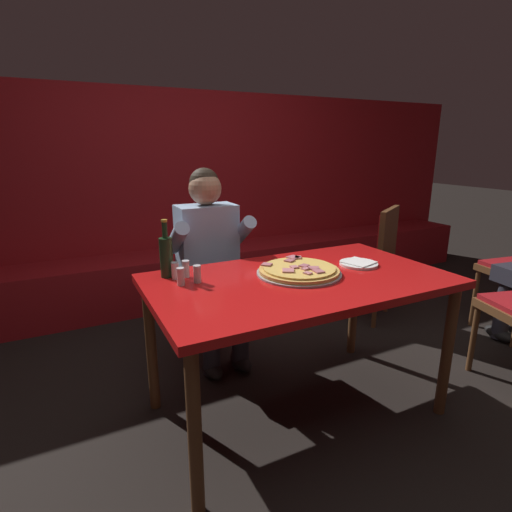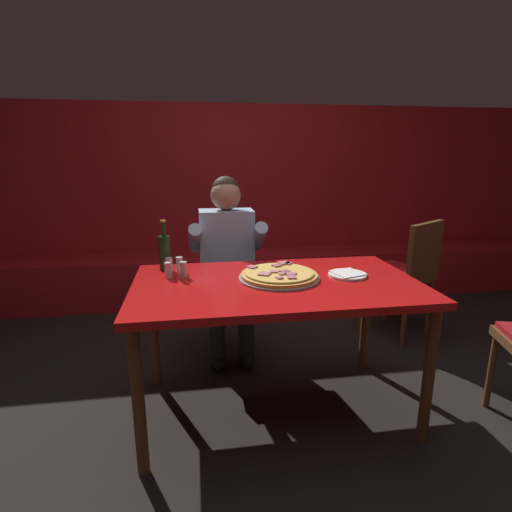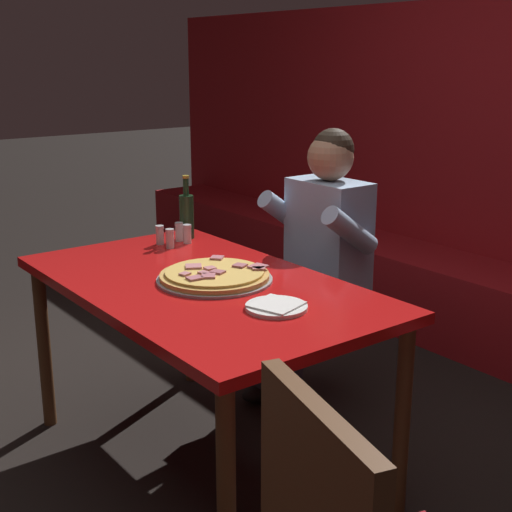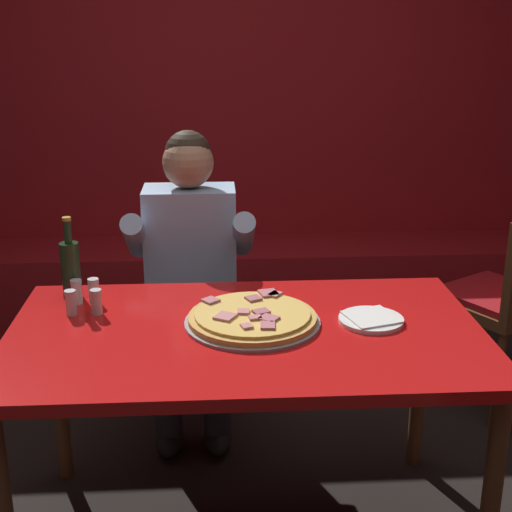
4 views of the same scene
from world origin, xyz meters
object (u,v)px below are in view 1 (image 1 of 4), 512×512
Objects in this scene: plate_white_paper at (359,263)px; shaker_black_pepper at (197,275)px; diner_seated_blue_shirt at (212,258)px; shaker_oregano at (175,272)px; beer_bottle at (166,256)px; shaker_red_pepper_flakes at (181,277)px; main_dining_table at (299,292)px; shaker_parmesan at (186,270)px; pizza at (299,271)px; dining_chair_by_booth at (371,253)px.

shaker_black_pepper reaches higher than plate_white_paper.
shaker_oregano is at bearing -127.12° from diner_seated_blue_shirt.
beer_bottle is 3.40× the size of shaker_red_pepper_flakes.
diner_seated_blue_shirt is (0.37, 0.49, -0.10)m from shaker_oregano.
shaker_black_pepper is at bearing 162.25° from main_dining_table.
diner_seated_blue_shirt is (0.37, 0.59, -0.10)m from shaker_red_pepper_flakes.
beer_bottle is 3.40× the size of shaker_black_pepper.
shaker_oregano is 0.07× the size of diner_seated_blue_shirt.
beer_bottle reaches higher than shaker_oregano.
shaker_black_pepper is (0.08, -0.10, 0.00)m from shaker_oregano.
shaker_parmesan is 0.11m from shaker_black_pepper.
main_dining_table is 0.58m from shaker_parmesan.
shaker_black_pepper is (0.11, -0.15, -0.07)m from beer_bottle.
beer_bottle is 0.12m from shaker_parmesan.
plate_white_paper is 1.00m from shaker_oregano.
main_dining_table is 17.43× the size of shaker_oregano.
pizza is 0.68m from beer_bottle.
pizza is at bearing -12.03° from shaker_black_pepper.
shaker_oregano is 1.00× the size of shaker_parmesan.
dining_chair_by_booth reaches higher than main_dining_table.
pizza is at bearing -23.12° from beer_bottle.
shaker_red_pepper_flakes reaches higher than pizza.
dining_chair_by_booth is (1.71, 0.54, -0.25)m from shaker_parmesan.
beer_bottle is 0.20m from shaker_black_pepper.
main_dining_table is at bearing -75.35° from diner_seated_blue_shirt.
shaker_oregano is at bearing -66.37° from beer_bottle.
pizza is 1.50× the size of beer_bottle.
shaker_parmesan is at bearing -123.07° from diner_seated_blue_shirt.
main_dining_table is 3.43× the size of pizza.
shaker_red_pepper_flakes is at bearing 169.89° from pizza.
diner_seated_blue_shirt is (-0.60, 0.71, -0.07)m from plate_white_paper.
shaker_parmesan is 1.00× the size of shaker_red_pepper_flakes.
pizza is at bearing -21.76° from shaker_parmesan.
shaker_oregano reaches higher than pizza.
plate_white_paper is 2.44× the size of shaker_red_pepper_flakes.
dining_chair_by_booth is at bearing 17.36° from shaker_parmesan.
shaker_parmesan is at bearing 61.62° from shaker_red_pepper_flakes.
beer_bottle is at bearing 124.68° from shaker_black_pepper.
shaker_parmesan is at bearing 166.23° from plate_white_paper.
diner_seated_blue_shirt is at bearing 56.93° from shaker_parmesan.
diner_seated_blue_shirt reaches higher than shaker_parmesan.
dining_chair_by_booth is at bearing 17.06° from shaker_oregano.
shaker_parmesan reaches higher than main_dining_table.
diner_seated_blue_shirt reaches higher than dining_chair_by_booth.
pizza is 0.63m from shaker_oregano.
plate_white_paper is 0.93m from diner_seated_blue_shirt.
shaker_parmesan is (-0.92, 0.22, 0.03)m from plate_white_paper.
main_dining_table is at bearing -27.62° from beer_bottle.
beer_bottle reaches higher than dining_chair_by_booth.
pizza is 0.34× the size of diner_seated_blue_shirt.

